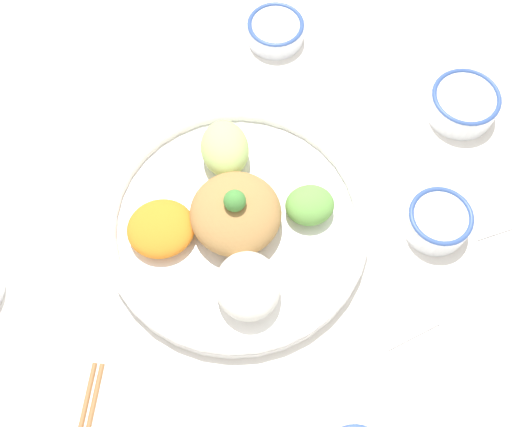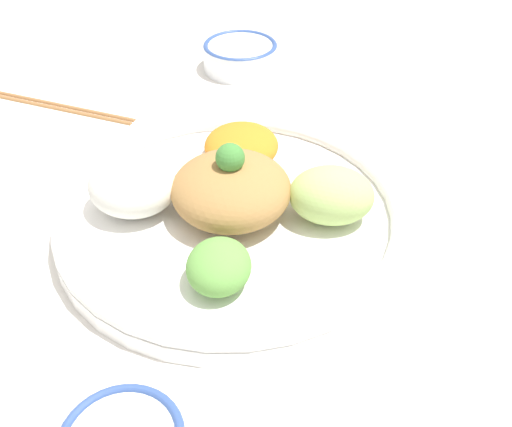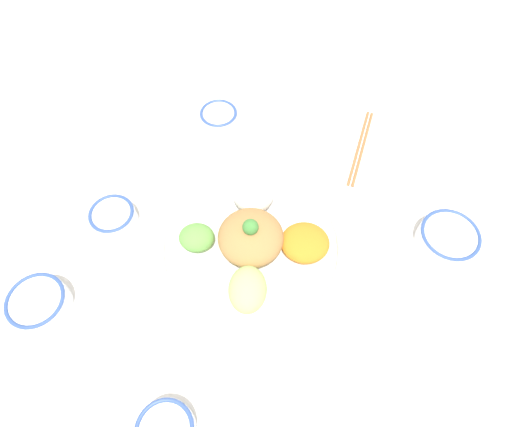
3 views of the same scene
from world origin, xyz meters
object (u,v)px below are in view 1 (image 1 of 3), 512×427
serving_spoon_extra (439,320)px  rice_bowl_blue (463,103)px  rice_bowl_plain (276,30)px  salad_platter (235,222)px  sauce_bowl_far (438,221)px

serving_spoon_extra → rice_bowl_blue: bearing=-128.6°
rice_bowl_plain → serving_spoon_extra: bearing=48.6°
rice_bowl_blue → serving_spoon_extra: rice_bowl_blue is taller
salad_platter → serving_spoon_extra: salad_platter is taller
rice_bowl_blue → sauce_bowl_far: size_ratio=1.16×
sauce_bowl_far → salad_platter: bearing=-64.8°
rice_bowl_blue → serving_spoon_extra: size_ratio=0.91×
rice_bowl_plain → sauce_bowl_far: (0.23, 0.36, 0.00)m
salad_platter → rice_bowl_blue: bearing=144.5°
salad_platter → rice_bowl_blue: (-0.33, 0.24, -0.00)m
sauce_bowl_far → serving_spoon_extra: bearing=20.3°
serving_spoon_extra → salad_platter: bearing=-52.0°
rice_bowl_blue → salad_platter: bearing=-35.5°
rice_bowl_blue → rice_bowl_plain: size_ratio=1.13×
salad_platter → serving_spoon_extra: size_ratio=3.23×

